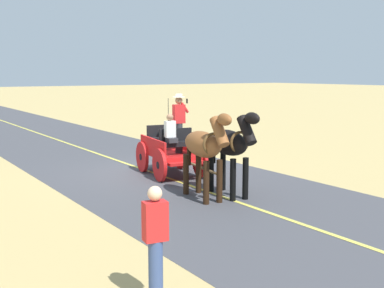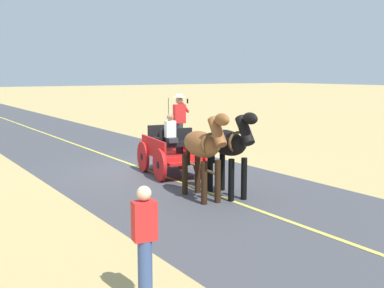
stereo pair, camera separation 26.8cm
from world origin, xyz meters
The scene contains 8 objects.
ground_plane centered at (0.00, 0.00, 0.00)m, with size 200.00×200.00×0.00m, color tan.
road_surface centered at (0.00, 0.00, 0.00)m, with size 6.57×160.00×0.01m, color #424247.
road_centre_stripe centered at (0.00, 0.00, 0.01)m, with size 0.12×160.00×0.00m, color #DBCC4C.
horse_drawn_carriage centered at (-0.33, 0.79, 0.82)m, with size 1.78×4.51×2.50m.
horse_near_side centered at (-0.21, 3.84, 1.32)m, with size 0.74×2.14×2.21m.
horse_off_side centered at (0.51, 3.72, 1.32)m, with size 0.75×2.14×2.21m.
pedestrian_walking centered at (4.23, 7.84, 0.87)m, with size 0.35×0.25×1.63m.
traffic_cone centered at (-2.78, -2.15, 0.25)m, with size 0.32×0.32×0.50m, color orange.
Camera 1 is at (7.32, 13.36, 3.12)m, focal length 45.64 mm.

